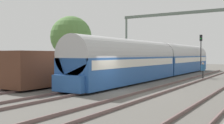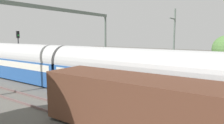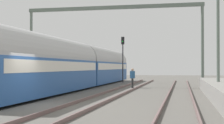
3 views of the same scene
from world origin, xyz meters
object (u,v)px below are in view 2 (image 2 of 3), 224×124
at_px(freight_car, 163,110).
at_px(catenary_gantry, 59,26).
at_px(person_crossing, 95,70).
at_px(passenger_train, 65,67).
at_px(railway_signal_far, 19,47).

height_order(freight_car, catenary_gantry, catenary_gantry).
bearing_deg(person_crossing, passenger_train, 124.46).
relative_size(freight_car, catenary_gantry, 0.74).
bearing_deg(passenger_train, railway_signal_far, 79.82).
distance_m(freight_car, railway_signal_far, 22.84).
relative_size(passenger_train, railway_signal_far, 6.01).
bearing_deg(person_crossing, railway_signal_far, 46.94).
xyz_separation_m(railway_signal_far, catenary_gantry, (0.27, -7.49, 2.49)).
bearing_deg(passenger_train, catenary_gantry, 55.58).
xyz_separation_m(freight_car, railway_signal_far, (6.29, 21.86, 2.00)).
xyz_separation_m(passenger_train, freight_car, (-4.37, -11.18, -0.50)).
xyz_separation_m(passenger_train, catenary_gantry, (2.19, 3.19, 3.99)).
bearing_deg(passenger_train, freight_car, -111.36).
bearing_deg(freight_car, railway_signal_far, 73.95).
bearing_deg(railway_signal_far, catenary_gantry, -87.94).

